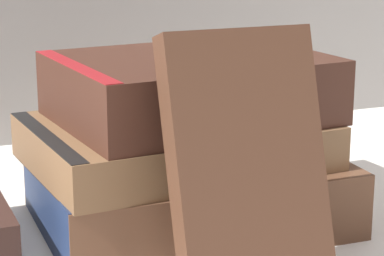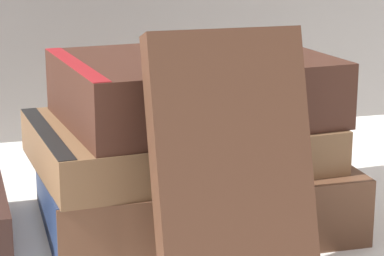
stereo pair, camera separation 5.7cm
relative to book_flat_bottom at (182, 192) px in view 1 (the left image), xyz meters
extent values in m
plane|color=white|center=(-0.04, -0.05, -0.02)|extent=(3.00, 3.00, 0.00)
cube|color=brown|center=(0.01, 0.00, 0.00)|extent=(0.22, 0.17, 0.05)
cube|color=navy|center=(-0.10, 0.00, 0.00)|extent=(0.01, 0.16, 0.05)
cube|color=brown|center=(-0.01, 0.00, 0.04)|extent=(0.22, 0.17, 0.03)
cube|color=black|center=(-0.10, -0.01, 0.04)|extent=(0.02, 0.15, 0.03)
cube|color=#422319|center=(0.01, 0.00, 0.08)|extent=(0.20, 0.16, 0.05)
cube|color=maroon|center=(-0.08, -0.01, 0.08)|extent=(0.03, 0.14, 0.05)
cube|color=#4C2D1E|center=(0.00, -0.12, 0.06)|extent=(0.10, 0.07, 0.16)
cylinder|color=silver|center=(0.04, -0.03, 0.11)|extent=(0.05, 0.05, 0.01)
torus|color=silver|center=(0.04, -0.03, 0.11)|extent=(0.06, 0.06, 0.01)
sphere|color=silver|center=(0.04, 0.00, 0.11)|extent=(0.01, 0.01, 0.01)
torus|color=#4C3828|center=(-0.06, 0.17, -0.02)|extent=(0.06, 0.06, 0.00)
torus|color=#4C3828|center=(0.00, 0.18, -0.02)|extent=(0.06, 0.06, 0.00)
cylinder|color=#4C3828|center=(-0.03, 0.17, -0.02)|extent=(0.02, 0.01, 0.00)
camera|label=1|loc=(-0.21, -0.54, 0.20)|focal=75.00mm
camera|label=2|loc=(-0.16, -0.56, 0.20)|focal=75.00mm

